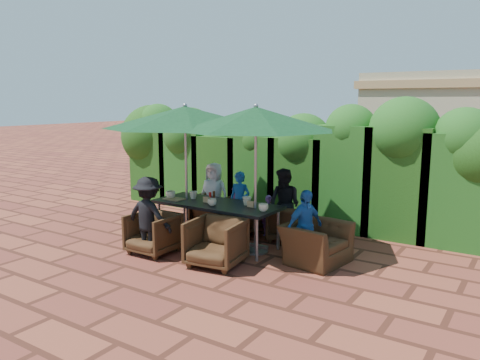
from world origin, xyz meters
The scene contains 31 objects.
ground centered at (0.00, 0.00, 0.00)m, with size 80.00×80.00×0.00m, color brown.
dining_table centered at (-0.03, -0.01, 0.67)m, with size 2.26×0.90×0.75m.
umbrella_left centered at (-0.71, 0.00, 2.21)m, with size 2.88×2.88×2.46m.
umbrella_right centered at (0.74, 0.02, 2.21)m, with size 2.61×2.61×2.46m.
chair_far_left centered at (-0.79, 0.90, 0.37)m, with size 0.71×0.66×0.73m, color black.
chair_far_mid centered at (-0.04, 0.91, 0.34)m, with size 0.67×0.62×0.69m, color black.
chair_far_right centered at (0.85, 0.93, 0.35)m, with size 0.68×0.64×0.70m, color black.
chair_near_left centered at (-0.64, -0.96, 0.37)m, with size 0.72×0.68×0.74m, color black.
chair_near_right centered at (0.58, -0.88, 0.40)m, with size 0.78×0.73×0.80m, color black.
chair_end_right centered at (1.81, 0.09, 0.42)m, with size 0.96×0.63×0.84m, color black.
adult_far_left centered at (-0.82, 0.99, 0.64)m, with size 0.63×0.38×1.28m, color white.
adult_far_mid centered at (-0.12, 0.86, 0.59)m, with size 0.42×0.35×1.18m, color #1E57A5.
adult_far_right centered at (0.82, 0.89, 0.65)m, with size 0.63×0.38×1.30m, color black.
adult_near_left centered at (-0.63, -1.06, 0.65)m, with size 0.83×0.38×1.30m, color black.
adult_end_right centered at (1.66, -0.02, 0.58)m, with size 0.68×0.34×1.16m, color #1E57A5.
child_left centered at (-0.39, 1.12, 0.41)m, with size 0.30×0.24×0.83m, color #D04994.
child_right centered at (0.46, 0.97, 0.38)m, with size 0.28×0.23×0.77m, color #80499E.
pedestrian_a centered at (1.62, 4.14, 0.77)m, with size 1.44×0.51×1.54m, color #227E2B.
pedestrian_b centered at (2.79, 4.53, 0.95)m, with size 0.91×0.55×1.89m, color #D04994.
pedestrian_c centered at (3.44, 4.31, 0.92)m, with size 1.18×0.54×1.84m, color gray.
cup_a centered at (-0.95, -0.16, 0.82)m, with size 0.17×0.17×0.14m, color beige.
cup_b centered at (-0.58, 0.04, 0.82)m, with size 0.15×0.15×0.14m, color beige.
cup_c centered at (0.03, -0.23, 0.81)m, with size 0.15×0.15×0.12m, color beige.
cup_d centered at (0.50, 0.13, 0.82)m, with size 0.15×0.15×0.14m, color beige.
cup_e centered at (0.97, -0.11, 0.81)m, with size 0.16×0.16×0.13m, color beige.
ketchup_bottle centered at (-0.18, 0.00, 0.83)m, with size 0.04×0.04×0.17m, color #B20C0A.
sauce_bottle centered at (-0.18, 0.12, 0.83)m, with size 0.04×0.04×0.17m, color #4C230C.
serving_tray centered at (-0.84, -0.19, 0.76)m, with size 0.35×0.25×0.02m, color #977549.
number_block_left centered at (-0.20, -0.07, 0.80)m, with size 0.12×0.06×0.10m, color tan.
number_block_right centered at (0.64, 0.04, 0.80)m, with size 0.12×0.06×0.10m, color tan.
hedge_wall centered at (-0.09, 2.32, 1.35)m, with size 9.10×1.60×2.58m.
Camera 1 is at (4.65, -6.43, 2.51)m, focal length 35.00 mm.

